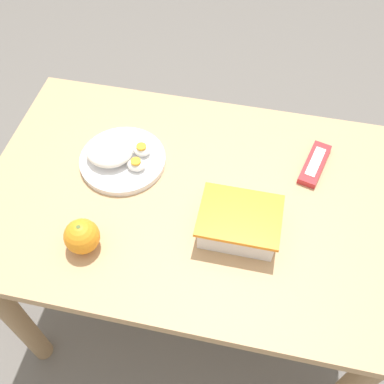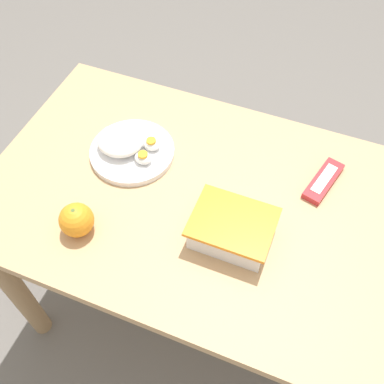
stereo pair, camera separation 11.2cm
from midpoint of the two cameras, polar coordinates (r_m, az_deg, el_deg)
ground_plane at (r=1.78m, az=2.19°, el=-13.94°), size 10.00×10.00×0.00m
table at (r=1.26m, az=3.00°, el=-3.95°), size 1.10×0.71×0.71m
food_container at (r=1.07m, az=8.11°, el=-5.00°), size 0.19×0.15×0.07m
orange_fruit at (r=1.08m, az=-11.62°, el=-3.71°), size 0.08×0.08×0.08m
rice_plate at (r=1.23m, az=-5.51°, el=5.52°), size 0.23×0.23×0.07m
candy_bar at (r=1.24m, az=18.88°, el=1.17°), size 0.09×0.16×0.02m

